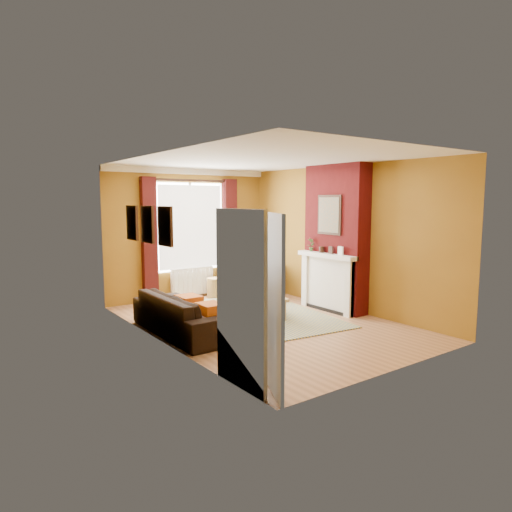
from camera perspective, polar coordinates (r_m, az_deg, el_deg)
name	(u,v)px	position (r m, az deg, el deg)	size (l,w,h in m)	color
ground	(264,323)	(8.04, 1.05, -8.34)	(5.50, 5.50, 0.00)	#946643
room_walls	(283,241)	(8.39, 3.45, 1.92)	(3.82, 5.54, 2.83)	#8D621B
striped_rug	(252,315)	(8.54, -0.45, -7.35)	(2.76, 3.56, 0.02)	#32508A
sofa	(184,314)	(7.45, -9.03, -7.13)	(2.18, 0.85, 0.64)	black
armchair	(255,279)	(10.36, -0.07, -2.87)	(1.08, 0.95, 0.70)	black
coffee_table	(261,296)	(8.46, 0.68, -5.02)	(0.95, 1.35, 0.41)	tan
wicker_stool	(215,288)	(10.08, -5.17, -3.97)	(0.41, 0.41, 0.43)	olive
floor_lamp	(255,236)	(10.62, -0.06, 2.50)	(0.29, 0.29, 1.64)	black
book_a	(263,296)	(8.22, 0.91, -4.99)	(0.17, 0.23, 0.02)	#999999
book_b	(256,290)	(8.72, -0.05, -4.29)	(0.21, 0.29, 0.02)	#999999
mug	(274,291)	(8.45, 2.28, -4.41)	(0.10, 0.10, 0.09)	#999999
tv_remote	(257,292)	(8.59, 0.07, -4.47)	(0.08, 0.15, 0.02)	#262628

